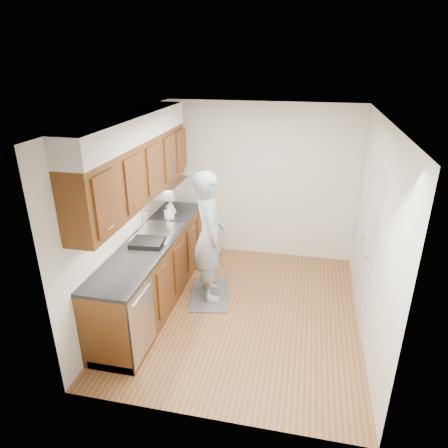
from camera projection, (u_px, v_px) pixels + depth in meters
name	position (u px, v px, depth m)	size (l,w,h in m)	color
floor	(242.00, 311.00, 5.30)	(3.50, 3.50, 0.00)	#975D39
ceiling	(246.00, 118.00, 4.32)	(3.50, 3.50, 0.00)	white
wall_left	(128.00, 214.00, 5.10)	(0.02, 3.50, 2.50)	silver
wall_right	(374.00, 235.00, 4.52)	(0.02, 3.50, 2.50)	silver
wall_back	(261.00, 182.00, 6.38)	(3.00, 0.02, 2.50)	silver
counter	(154.00, 269.00, 5.34)	(0.64, 2.80, 1.30)	brown
upper_cabinets	(137.00, 161.00, 4.83)	(0.47, 2.80, 1.21)	brown
closet_door	(367.00, 242.00, 4.88)	(0.02, 1.22, 2.05)	silver
floor_mat	(210.00, 294.00, 5.64)	(0.52, 0.88, 0.02)	#5B5B5E
person	(209.00, 228.00, 5.24)	(0.72, 0.48, 2.03)	#91A4B0
soap_bottle_a	(171.00, 209.00, 5.71)	(0.12, 0.12, 0.30)	white
soap_bottle_b	(168.00, 212.00, 5.73)	(0.09, 0.09, 0.21)	white
soap_bottle_c	(172.00, 209.00, 5.88)	(0.14, 0.14, 0.18)	white
dish_rack	(147.00, 243.00, 4.98)	(0.39, 0.33, 0.06)	black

